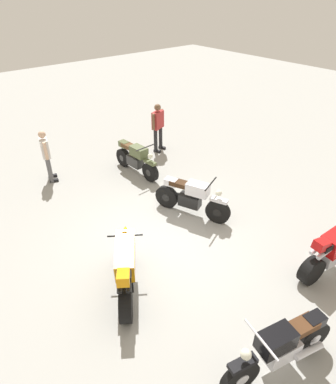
% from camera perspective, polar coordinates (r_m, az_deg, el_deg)
% --- Properties ---
extents(ground_plane, '(40.00, 40.00, 0.00)m').
position_cam_1_polar(ground_plane, '(7.94, -0.86, -8.54)').
color(ground_plane, '#9E9E99').
extents(motorcycle_orange_sportbike, '(1.70, 1.29, 1.14)m').
position_cam_1_polar(motorcycle_orange_sportbike, '(6.57, -7.25, -12.53)').
color(motorcycle_orange_sportbike, black).
rests_on(motorcycle_orange_sportbike, ground).
extents(motorcycle_olive_vintage, '(1.96, 0.70, 1.07)m').
position_cam_1_polar(motorcycle_olive_vintage, '(10.51, -5.50, 5.66)').
color(motorcycle_olive_vintage, black).
rests_on(motorcycle_olive_vintage, ground).
extents(motorcycle_red_sportbike, '(0.70, 1.96, 1.14)m').
position_cam_1_polar(motorcycle_red_sportbike, '(7.74, 26.87, -8.42)').
color(motorcycle_red_sportbike, black).
rests_on(motorcycle_red_sportbike, ground).
extents(motorcycle_silver_cruiser, '(1.98, 0.96, 1.09)m').
position_cam_1_polar(motorcycle_silver_cruiser, '(8.54, 4.03, -0.92)').
color(motorcycle_silver_cruiser, black).
rests_on(motorcycle_silver_cruiser, ground).
extents(motorcycle_black_cruiser, '(0.85, 2.06, 1.09)m').
position_cam_1_polar(motorcycle_black_cruiser, '(5.82, 18.81, -23.97)').
color(motorcycle_black_cruiser, black).
rests_on(motorcycle_black_cruiser, ground).
extents(person_in_white_shirt, '(0.63, 0.41, 1.60)m').
position_cam_1_polar(person_in_white_shirt, '(10.52, -20.15, 6.24)').
color(person_in_white_shirt, '#59595B').
rests_on(person_in_white_shirt, ground).
extents(person_in_red_shirt, '(0.43, 0.65, 1.69)m').
position_cam_1_polar(person_in_red_shirt, '(11.80, -1.73, 11.46)').
color(person_in_red_shirt, '#262628').
rests_on(person_in_red_shirt, ground).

